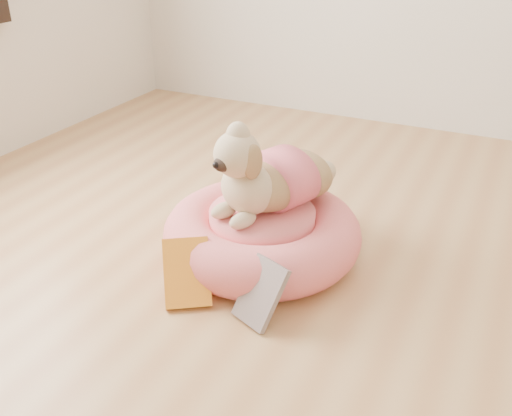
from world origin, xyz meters
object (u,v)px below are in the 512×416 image
at_px(book_yellow, 187,273).
at_px(pet_bed, 262,233).
at_px(book_white, 261,293).
at_px(dog, 268,161).

bearing_deg(book_yellow, pet_bed, 39.64).
relative_size(pet_bed, book_white, 3.45).
xyz_separation_m(dog, book_white, (0.14, -0.36, -0.27)).
bearing_deg(dog, book_yellow, -85.20).
bearing_deg(book_yellow, dog, 39.70).
relative_size(dog, book_white, 2.35).
xyz_separation_m(pet_bed, book_white, (0.15, -0.33, 0.00)).
distance_m(pet_bed, dog, 0.27).
relative_size(book_yellow, book_white, 1.08).
relative_size(pet_bed, dog, 1.47).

